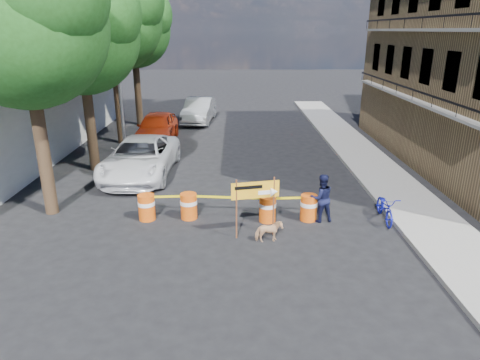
{
  "coord_description": "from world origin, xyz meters",
  "views": [
    {
      "loc": [
        -0.27,
        -12.07,
        6.15
      ],
      "look_at": [
        -0.11,
        1.72,
        1.3
      ],
      "focal_mm": 32.0,
      "sensor_mm": 36.0,
      "label": 1
    }
  ],
  "objects_px": {
    "dog": "(269,232)",
    "barrel_mid_left": "(189,206)",
    "pedestrian": "(321,198)",
    "sedan_red": "(157,127)",
    "barrel_far_right": "(309,207)",
    "detour_sign": "(262,194)",
    "barrel_mid_right": "(267,208)",
    "suv_white": "(141,157)",
    "barrel_far_left": "(147,207)",
    "bicycle": "(387,196)",
    "sedan_silver": "(199,110)"
  },
  "relations": [
    {
      "from": "bicycle",
      "to": "sedan_red",
      "type": "distance_m",
      "value": 14.65
    },
    {
      "from": "barrel_mid_right",
      "to": "sedan_silver",
      "type": "bearing_deg",
      "value": 102.25
    },
    {
      "from": "barrel_mid_left",
      "to": "barrel_mid_right",
      "type": "xyz_separation_m",
      "value": [
        2.68,
        -0.26,
        0.0
      ]
    },
    {
      "from": "barrel_mid_left",
      "to": "suv_white",
      "type": "xyz_separation_m",
      "value": [
        -2.59,
        4.66,
        0.35
      ]
    },
    {
      "from": "barrel_far_left",
      "to": "dog",
      "type": "distance_m",
      "value": 4.39
    },
    {
      "from": "barrel_far_left",
      "to": "detour_sign",
      "type": "xyz_separation_m",
      "value": [
        3.83,
        -1.28,
        0.95
      ]
    },
    {
      "from": "barrel_mid_left",
      "to": "barrel_far_right",
      "type": "bearing_deg",
      "value": -2.55
    },
    {
      "from": "barrel_far_right",
      "to": "sedan_silver",
      "type": "distance_m",
      "value": 17.29
    },
    {
      "from": "barrel_mid_left",
      "to": "detour_sign",
      "type": "bearing_deg",
      "value": -29.53
    },
    {
      "from": "pedestrian",
      "to": "sedan_red",
      "type": "height_order",
      "value": "sedan_red"
    },
    {
      "from": "bicycle",
      "to": "sedan_silver",
      "type": "bearing_deg",
      "value": 118.08
    },
    {
      "from": "barrel_far_left",
      "to": "barrel_mid_right",
      "type": "xyz_separation_m",
      "value": [
        4.11,
        -0.18,
        0.0
      ]
    },
    {
      "from": "pedestrian",
      "to": "dog",
      "type": "distance_m",
      "value": 2.45
    },
    {
      "from": "barrel_mid_right",
      "to": "bicycle",
      "type": "relative_size",
      "value": 0.5
    },
    {
      "from": "barrel_far_left",
      "to": "sedan_red",
      "type": "xyz_separation_m",
      "value": [
        -1.5,
        10.88,
        0.38
      ]
    },
    {
      "from": "detour_sign",
      "to": "bicycle",
      "type": "bearing_deg",
      "value": 2.53
    },
    {
      "from": "suv_white",
      "to": "barrel_mid_right",
      "type": "bearing_deg",
      "value": -41.09
    },
    {
      "from": "barrel_mid_right",
      "to": "bicycle",
      "type": "distance_m",
      "value": 4.02
    },
    {
      "from": "barrel_far_left",
      "to": "detour_sign",
      "type": "height_order",
      "value": "detour_sign"
    },
    {
      "from": "sedan_red",
      "to": "sedan_silver",
      "type": "xyz_separation_m",
      "value": [
        2.0,
        5.56,
        -0.01
      ]
    },
    {
      "from": "detour_sign",
      "to": "suv_white",
      "type": "relative_size",
      "value": 0.33
    },
    {
      "from": "barrel_far_left",
      "to": "pedestrian",
      "type": "bearing_deg",
      "value": -1.73
    },
    {
      "from": "barrel_mid_left",
      "to": "dog",
      "type": "height_order",
      "value": "barrel_mid_left"
    },
    {
      "from": "barrel_mid_right",
      "to": "barrel_far_right",
      "type": "height_order",
      "value": "same"
    },
    {
      "from": "suv_white",
      "to": "barrel_far_left",
      "type": "bearing_deg",
      "value": -74.24
    },
    {
      "from": "barrel_far_right",
      "to": "sedan_red",
      "type": "xyz_separation_m",
      "value": [
        -7.02,
        10.98,
        0.38
      ]
    },
    {
      "from": "barrel_far_right",
      "to": "suv_white",
      "type": "xyz_separation_m",
      "value": [
        -6.68,
        4.84,
        0.35
      ]
    },
    {
      "from": "suv_white",
      "to": "sedan_red",
      "type": "relative_size",
      "value": 1.19
    },
    {
      "from": "bicycle",
      "to": "dog",
      "type": "xyz_separation_m",
      "value": [
        -4.06,
        -1.52,
        -0.56
      ]
    },
    {
      "from": "barrel_mid_left",
      "to": "detour_sign",
      "type": "distance_m",
      "value": 2.92
    },
    {
      "from": "barrel_far_left",
      "to": "pedestrian",
      "type": "distance_m",
      "value": 5.92
    },
    {
      "from": "barrel_far_right",
      "to": "barrel_mid_left",
      "type": "bearing_deg",
      "value": 177.45
    },
    {
      "from": "detour_sign",
      "to": "sedan_red",
      "type": "bearing_deg",
      "value": 101.74
    },
    {
      "from": "dog",
      "to": "barrel_mid_left",
      "type": "bearing_deg",
      "value": 45.31
    },
    {
      "from": "barrel_far_left",
      "to": "sedan_red",
      "type": "distance_m",
      "value": 10.99
    },
    {
      "from": "dog",
      "to": "sedan_red",
      "type": "relative_size",
      "value": 0.16
    },
    {
      "from": "pedestrian",
      "to": "bicycle",
      "type": "bearing_deg",
      "value": 169.33
    },
    {
      "from": "barrel_mid_left",
      "to": "dog",
      "type": "distance_m",
      "value": 3.17
    },
    {
      "from": "barrel_far_left",
      "to": "bicycle",
      "type": "bearing_deg",
      "value": -1.26
    },
    {
      "from": "barrel_far_right",
      "to": "detour_sign",
      "type": "distance_m",
      "value": 2.26
    },
    {
      "from": "barrel_far_right",
      "to": "bicycle",
      "type": "distance_m",
      "value": 2.62
    },
    {
      "from": "pedestrian",
      "to": "barrel_far_right",
      "type": "bearing_deg",
      "value": -22.22
    },
    {
      "from": "pedestrian",
      "to": "sedan_silver",
      "type": "xyz_separation_m",
      "value": [
        -5.41,
        16.62,
        0.0
      ]
    },
    {
      "from": "barrel_far_right",
      "to": "detour_sign",
      "type": "bearing_deg",
      "value": -144.92
    },
    {
      "from": "dog",
      "to": "barrel_far_left",
      "type": "bearing_deg",
      "value": 56.78
    },
    {
      "from": "detour_sign",
      "to": "bicycle",
      "type": "relative_size",
      "value": 1.07
    },
    {
      "from": "pedestrian",
      "to": "dog",
      "type": "height_order",
      "value": "pedestrian"
    },
    {
      "from": "barrel_mid_right",
      "to": "sedan_red",
      "type": "distance_m",
      "value": 12.41
    },
    {
      "from": "barrel_mid_left",
      "to": "dog",
      "type": "bearing_deg",
      "value": -34.22
    },
    {
      "from": "detour_sign",
      "to": "bicycle",
      "type": "xyz_separation_m",
      "value": [
        4.27,
        1.1,
        -0.51
      ]
    }
  ]
}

